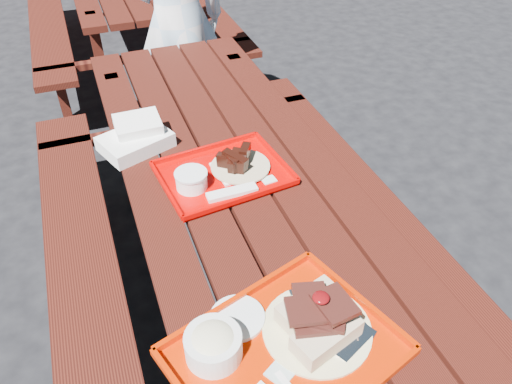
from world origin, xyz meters
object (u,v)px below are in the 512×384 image
Objects in this scene: picnic_table_near at (242,222)px; person at (177,22)px; near_tray at (279,339)px; far_tray at (222,173)px.

person is (0.12, 1.38, 0.24)m from picnic_table_near.
person is at bearing 84.97° from picnic_table_near.
far_tray is at bearing 83.64° from near_tray.
far_tray is at bearing 141.20° from picnic_table_near.
person reaches higher than near_tray.
person is (0.17, 1.34, 0.03)m from far_tray.
far_tray is 0.29× the size of person.
picnic_table_near is at bearing 78.77° from near_tray.
picnic_table_near is 1.41m from person.
far_tray is (-0.05, 0.04, 0.21)m from picnic_table_near.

